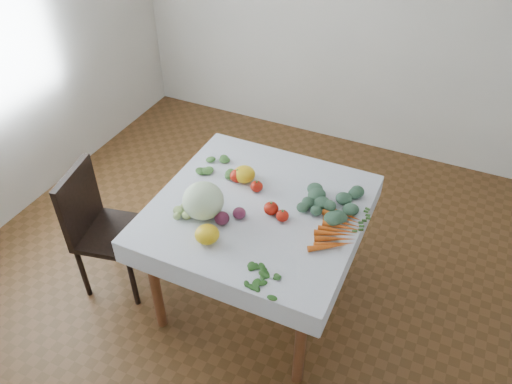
% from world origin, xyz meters
% --- Properties ---
extents(ground, '(4.00, 4.00, 0.00)m').
position_xyz_m(ground, '(0.00, 0.00, 0.00)').
color(ground, brown).
extents(table, '(1.00, 1.00, 0.75)m').
position_xyz_m(table, '(0.00, 0.00, 0.65)').
color(table, brown).
rests_on(table, ground).
extents(tablecloth, '(1.12, 1.12, 0.01)m').
position_xyz_m(tablecloth, '(0.00, 0.00, 0.75)').
color(tablecloth, white).
rests_on(tablecloth, table).
extents(chair, '(0.46, 0.46, 0.86)m').
position_xyz_m(chair, '(-0.94, -0.26, 0.49)').
color(chair, black).
rests_on(chair, ground).
extents(cabbage, '(0.25, 0.25, 0.20)m').
position_xyz_m(cabbage, '(-0.24, -0.18, 0.85)').
color(cabbage, '#DBF4CC').
rests_on(cabbage, tablecloth).
extents(tomato_a, '(0.10, 0.10, 0.08)m').
position_xyz_m(tomato_a, '(-0.20, 0.16, 0.79)').
color(tomato_a, '#B3190B').
rests_on(tomato_a, tablecloth).
extents(tomato_b, '(0.11, 0.11, 0.07)m').
position_xyz_m(tomato_b, '(0.09, -0.02, 0.79)').
color(tomato_b, '#B3190B').
rests_on(tomato_b, tablecloth).
extents(tomato_c, '(0.07, 0.07, 0.06)m').
position_xyz_m(tomato_c, '(0.16, -0.05, 0.79)').
color(tomato_c, '#B3190B').
rests_on(tomato_c, tablecloth).
extents(tomato_d, '(0.09, 0.09, 0.06)m').
position_xyz_m(tomato_d, '(-0.07, 0.12, 0.79)').
color(tomato_d, '#B3190B').
rests_on(tomato_d, tablecloth).
extents(heirloom_back, '(0.15, 0.15, 0.09)m').
position_xyz_m(heirloom_back, '(-0.17, 0.18, 0.80)').
color(heirloom_back, yellow).
rests_on(heirloom_back, tablecloth).
extents(heirloom_front, '(0.14, 0.14, 0.09)m').
position_xyz_m(heirloom_front, '(-0.12, -0.35, 0.80)').
color(heirloom_front, yellow).
rests_on(heirloom_front, tablecloth).
extents(onion_a, '(0.08, 0.08, 0.06)m').
position_xyz_m(onion_a, '(-0.05, -0.12, 0.79)').
color(onion_a, '#51172B').
rests_on(onion_a, tablecloth).
extents(onion_b, '(0.09, 0.09, 0.07)m').
position_xyz_m(onion_b, '(-0.12, -0.20, 0.79)').
color(onion_b, '#51172B').
rests_on(onion_b, tablecloth).
extents(tomatillo_cluster, '(0.14, 0.10, 0.04)m').
position_xyz_m(tomatillo_cluster, '(-0.37, -0.23, 0.78)').
color(tomatillo_cluster, '#9CB669').
rests_on(tomatillo_cluster, tablecloth).
extents(carrot_bunch, '(0.21, 0.37, 0.03)m').
position_xyz_m(carrot_bunch, '(0.46, -0.01, 0.77)').
color(carrot_bunch, '#DD5A18').
rests_on(carrot_bunch, tablecloth).
extents(kale_bunch, '(0.36, 0.33, 0.05)m').
position_xyz_m(kale_bunch, '(0.36, 0.19, 0.78)').
color(kale_bunch, '#365841').
rests_on(kale_bunch, tablecloth).
extents(basil_bunch, '(0.24, 0.17, 0.01)m').
position_xyz_m(basil_bunch, '(0.22, -0.48, 0.76)').
color(basil_bunch, '#234C17').
rests_on(basil_bunch, tablecloth).
extents(dill_bunch, '(0.23, 0.22, 0.03)m').
position_xyz_m(dill_bunch, '(-0.33, 0.23, 0.77)').
color(dill_bunch, '#447334').
rests_on(dill_bunch, tablecloth).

